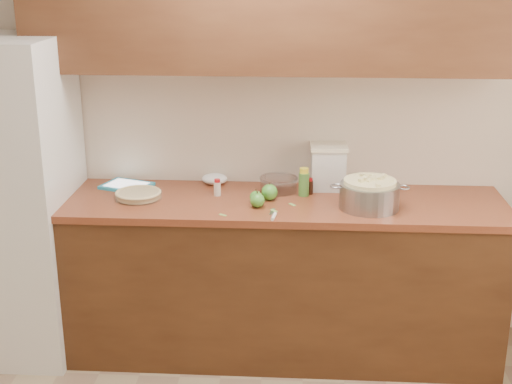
# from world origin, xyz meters

# --- Properties ---
(room_shell) EXTENTS (3.60, 3.60, 3.60)m
(room_shell) POSITION_xyz_m (0.00, 0.00, 1.30)
(room_shell) COLOR tan
(room_shell) RESTS_ON ground
(counter_run) EXTENTS (2.64, 0.68, 0.92)m
(counter_run) POSITION_xyz_m (0.00, 1.48, 0.46)
(counter_run) COLOR #4F2C16
(counter_run) RESTS_ON ground
(upper_cabinets) EXTENTS (2.60, 0.34, 0.70)m
(upper_cabinets) POSITION_xyz_m (0.00, 1.63, 1.95)
(upper_cabinets) COLOR #5A331B
(upper_cabinets) RESTS_ON room_shell
(fridge) EXTENTS (0.70, 0.70, 1.80)m
(fridge) POSITION_xyz_m (-1.44, 1.44, 0.90)
(fridge) COLOR silver
(fridge) RESTS_ON ground
(pie) EXTENTS (0.26, 0.26, 0.04)m
(pie) POSITION_xyz_m (-0.70, 1.45, 0.94)
(pie) COLOR silver
(pie) RESTS_ON counter_run
(colander) EXTENTS (0.42, 0.32, 0.16)m
(colander) POSITION_xyz_m (0.56, 1.37, 1.00)
(colander) COLOR gray
(colander) RESTS_ON counter_run
(flour_canister) EXTENTS (0.21, 0.21, 0.26)m
(flour_canister) POSITION_xyz_m (0.35, 1.71, 1.05)
(flour_canister) COLOR silver
(flour_canister) RESTS_ON counter_run
(tablet) EXTENTS (0.32, 0.28, 0.02)m
(tablet) POSITION_xyz_m (-0.82, 1.65, 0.93)
(tablet) COLOR #29A2C9
(tablet) RESTS_ON counter_run
(paring_knife) EXTENTS (0.04, 0.19, 0.02)m
(paring_knife) POSITION_xyz_m (0.06, 1.20, 0.93)
(paring_knife) COLOR gray
(paring_knife) RESTS_ON counter_run
(lemon_bottle) EXTENTS (0.06, 0.06, 0.16)m
(lemon_bottle) POSITION_xyz_m (0.21, 1.56, 1.00)
(lemon_bottle) COLOR #4C8C38
(lemon_bottle) RESTS_ON counter_run
(cinnamon_shaker) EXTENTS (0.04, 0.04, 0.10)m
(cinnamon_shaker) POSITION_xyz_m (-0.27, 1.53, 0.97)
(cinnamon_shaker) COLOR beige
(cinnamon_shaker) RESTS_ON counter_run
(vanilla_bottle) EXTENTS (0.03, 0.03, 0.09)m
(vanilla_bottle) POSITION_xyz_m (0.25, 1.59, 0.96)
(vanilla_bottle) COLOR black
(vanilla_bottle) RESTS_ON counter_run
(mixing_bowl) EXTENTS (0.22, 0.22, 0.08)m
(mixing_bowl) POSITION_xyz_m (0.07, 1.63, 0.96)
(mixing_bowl) COLOR silver
(mixing_bowl) RESTS_ON counter_run
(paper_towel) EXTENTS (0.17, 0.15, 0.06)m
(paper_towel) POSITION_xyz_m (-0.31, 1.74, 0.95)
(paper_towel) COLOR white
(paper_towel) RESTS_ON counter_run
(apple_left) EXTENTS (0.07, 0.07, 0.08)m
(apple_left) POSITION_xyz_m (-0.05, 1.41, 0.95)
(apple_left) COLOR #489630
(apple_left) RESTS_ON counter_run
(apple_center) EXTENTS (0.09, 0.09, 0.10)m
(apple_center) POSITION_xyz_m (0.02, 1.47, 0.96)
(apple_center) COLOR #489630
(apple_center) RESTS_ON counter_run
(apple_front) EXTENTS (0.08, 0.08, 0.09)m
(apple_front) POSITION_xyz_m (-0.04, 1.35, 0.96)
(apple_front) COLOR #489630
(apple_front) RESTS_ON counter_run
(peel_a) EXTENTS (0.04, 0.05, 0.00)m
(peel_a) POSITION_xyz_m (0.05, 1.30, 0.92)
(peel_a) COLOR #8EB859
(peel_a) RESTS_ON counter_run
(peel_b) EXTENTS (0.04, 0.05, 0.00)m
(peel_b) POSITION_xyz_m (0.15, 1.40, 0.92)
(peel_b) COLOR #8EB859
(peel_b) RESTS_ON counter_run
(peel_c) EXTENTS (0.04, 0.04, 0.00)m
(peel_c) POSITION_xyz_m (-0.21, 1.21, 0.92)
(peel_c) COLOR #8EB859
(peel_c) RESTS_ON counter_run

